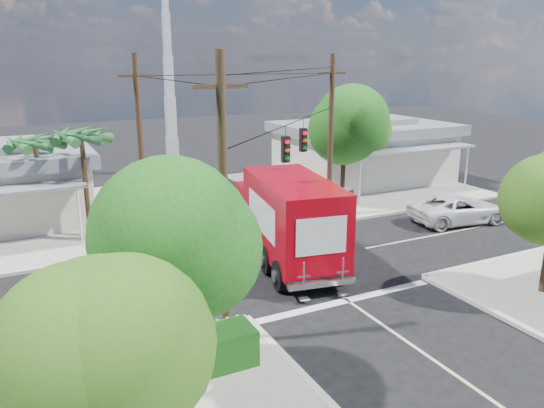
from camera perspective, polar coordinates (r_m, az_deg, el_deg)
ground at (r=23.71m, az=2.18°, el=-6.29°), size 120.00×120.00×0.00m
sidewalk_ne at (r=38.07m, az=8.69°, el=2.03°), size 14.12×14.12×0.14m
sidewalk_nw at (r=31.38m, az=-25.92°, el=-2.27°), size 14.12×14.12×0.14m
road_markings at (r=22.52m, az=4.00°, el=-7.50°), size 32.00×32.00×0.01m
building_ne at (r=39.42m, az=9.85°, el=5.78°), size 11.80×10.20×4.50m
radio_tower at (r=40.95m, az=-10.92°, el=10.77°), size 0.80×0.80×17.00m
tree_sw_front at (r=13.07m, az=-8.72°, el=-4.57°), size 3.88×3.78×6.03m
tree_sw_back at (r=10.50m, az=-17.57°, el=-12.94°), size 3.56×3.42×5.41m
tree_ne_front at (r=31.83m, az=7.87°, el=8.06°), size 4.21×4.14×6.66m
tree_ne_back at (r=35.17m, az=9.33°, el=7.73°), size 3.77×3.66×5.82m
palm_nw_front at (r=27.22m, az=-19.83°, el=6.65°), size 3.01×3.08×5.59m
palm_nw_back at (r=28.59m, az=-24.13°, el=5.85°), size 3.01×3.08×5.19m
utility_poles at (r=23.13m, az=-3.08°, el=5.21°), size 12.00×10.68×9.00m
picket_fence at (r=16.14m, az=-13.23°, el=-15.07°), size 5.94×0.06×1.00m
hedge_sw at (r=15.43m, az=-13.25°, el=-16.58°), size 6.20×1.20×1.10m
vending_boxes at (r=31.76m, az=7.11°, el=0.57°), size 1.90×0.50×1.10m
delivery_truck at (r=23.38m, az=1.63°, el=-1.49°), size 4.18×9.26×3.87m
parked_car at (r=30.86m, az=19.44°, el=-0.51°), size 5.79×3.28×1.53m
pedestrian at (r=14.63m, az=-12.29°, el=-17.06°), size 0.71×0.73×1.69m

